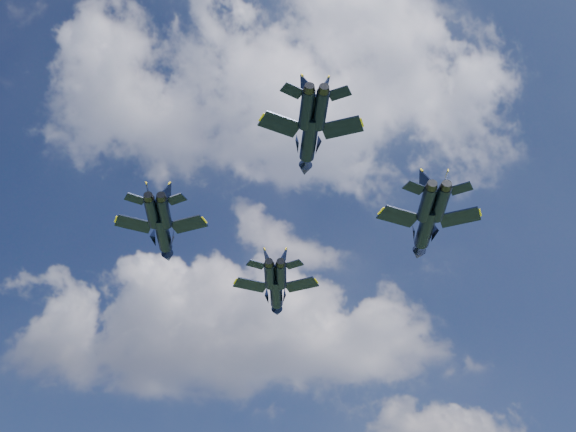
% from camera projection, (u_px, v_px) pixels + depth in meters
% --- Properties ---
extents(jet_lead, '(13.39, 17.06, 4.10)m').
position_uv_depth(jet_lead, '(276.00, 294.00, 113.72)').
color(jet_lead, black).
extents(jet_left, '(12.62, 16.19, 3.87)m').
position_uv_depth(jet_left, '(163.00, 235.00, 98.91)').
color(jet_left, black).
extents(jet_right, '(14.14, 18.19, 4.34)m').
position_uv_depth(jet_right, '(425.00, 229.00, 98.71)').
color(jet_right, black).
extents(jet_slot, '(12.36, 16.12, 3.82)m').
position_uv_depth(jet_slot, '(309.00, 140.00, 85.80)').
color(jet_slot, black).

